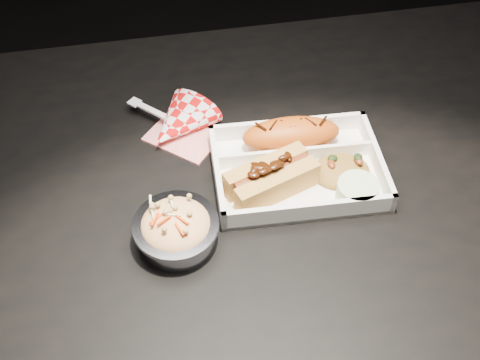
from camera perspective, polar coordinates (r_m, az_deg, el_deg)
name	(u,v)px	position (r m, az deg, el deg)	size (l,w,h in m)	color
dining_table	(266,217)	(0.98, 2.44, -3.56)	(1.20, 0.80, 0.75)	black
food_tray	(297,171)	(0.91, 5.43, 0.87)	(0.26, 0.19, 0.04)	white
fried_pastry	(291,135)	(0.93, 4.87, 4.32)	(0.15, 0.06, 0.05)	#BE5113
hotdog	(271,177)	(0.87, 2.98, 0.30)	(0.14, 0.10, 0.06)	#C28C42
fried_rice_mound	(342,166)	(0.91, 9.65, 1.28)	(0.09, 0.07, 0.03)	#A3722F
cupcake_liner	(357,191)	(0.88, 11.05, -1.07)	(0.06, 0.06, 0.03)	beige
foil_coleslaw_cup	(176,228)	(0.82, -6.08, -4.56)	(0.12, 0.12, 0.07)	silver
napkin_fork	(178,125)	(0.97, -5.92, 5.23)	(0.16, 0.16, 0.10)	red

